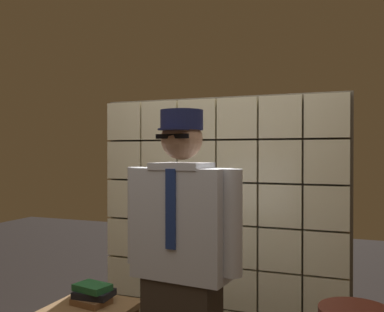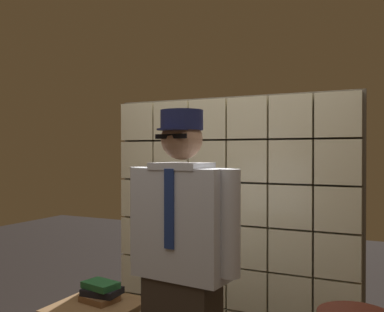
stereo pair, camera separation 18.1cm
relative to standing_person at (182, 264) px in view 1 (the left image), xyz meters
The scene contains 3 objects.
glass_block_wall 1.03m from the standing_person, 97.23° to the left, with size 1.92×0.10×1.92m.
standing_person is the anchor object (origin of this frame).
book_stack 0.84m from the standing_person, 160.75° to the left, with size 0.25×0.22×0.13m.
Camera 1 is at (1.01, -1.85, 1.48)m, focal length 40.59 mm.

